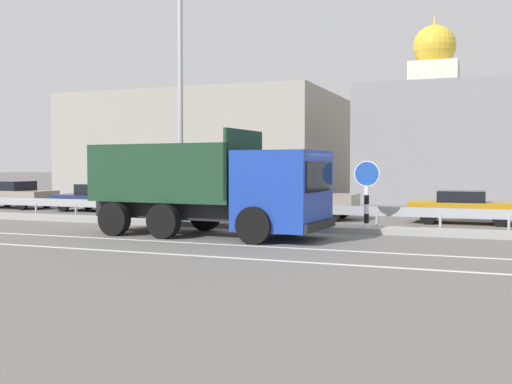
% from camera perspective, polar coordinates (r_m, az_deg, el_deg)
% --- Properties ---
extents(ground_plane, '(320.00, 320.00, 0.00)m').
position_cam_1_polar(ground_plane, '(17.95, 2.95, -4.41)').
color(ground_plane, '#605E5B').
extents(lane_strip_0, '(71.18, 0.16, 0.01)m').
position_cam_1_polar(lane_strip_0, '(17.10, -7.48, -4.75)').
color(lane_strip_0, silver).
rests_on(lane_strip_0, ground_plane).
extents(lane_strip_1, '(71.18, 0.16, 0.01)m').
position_cam_1_polar(lane_strip_1, '(15.30, -11.30, -5.63)').
color(lane_strip_1, silver).
rests_on(lane_strip_1, ground_plane).
extents(median_island, '(39.15, 1.10, 0.18)m').
position_cam_1_polar(median_island, '(20.22, 5.08, -3.38)').
color(median_island, gray).
rests_on(median_island, ground_plane).
extents(median_guardrail, '(71.18, 0.09, 0.78)m').
position_cam_1_polar(median_guardrail, '(21.23, 5.91, -1.81)').
color(median_guardrail, '#9EA0A5').
rests_on(median_guardrail, ground_plane).
extents(dump_truck, '(7.62, 3.19, 3.24)m').
position_cam_1_polar(dump_truck, '(18.08, -1.88, -0.22)').
color(dump_truck, '#19389E').
rests_on(dump_truck, ground_plane).
extents(median_road_sign, '(0.83, 0.16, 2.32)m').
position_cam_1_polar(median_road_sign, '(19.69, 10.50, -0.16)').
color(median_road_sign, white).
rests_on(median_road_sign, ground_plane).
extents(street_lamp_1, '(0.71, 2.21, 10.02)m').
position_cam_1_polar(street_lamp_1, '(21.91, -7.42, 11.25)').
color(street_lamp_1, '#ADADB2').
rests_on(street_lamp_1, ground_plane).
extents(parked_car_2, '(4.49, 2.04, 1.39)m').
position_cam_1_polar(parked_car_2, '(33.17, -22.06, -0.21)').
color(parked_car_2, gray).
rests_on(parked_car_2, ground_plane).
extents(parked_car_3, '(4.42, 2.15, 1.31)m').
position_cam_1_polar(parked_car_3, '(29.51, -14.70, -0.50)').
color(parked_car_3, navy).
rests_on(parked_car_3, ground_plane).
extents(parked_car_4, '(4.29, 1.96, 1.46)m').
position_cam_1_polar(parked_car_4, '(26.31, -5.08, -0.61)').
color(parked_car_4, '#B27A14').
rests_on(parked_car_4, ground_plane).
extents(parked_car_5, '(3.89, 1.89, 1.45)m').
position_cam_1_polar(parked_car_5, '(24.44, 4.99, -0.83)').
color(parked_car_5, gray).
rests_on(parked_car_5, ground_plane).
extents(parked_car_6, '(4.03, 1.85, 1.23)m').
position_cam_1_polar(parked_car_6, '(23.75, 19.20, -1.30)').
color(parked_car_6, '#B27A14').
rests_on(parked_car_6, ground_plane).
extents(background_building_0, '(19.72, 13.56, 7.59)m').
position_cam_1_polar(background_building_0, '(47.75, -4.44, 4.43)').
color(background_building_0, gray).
rests_on(background_building_0, ground_plane).
extents(background_building_1, '(14.53, 8.86, 6.82)m').
position_cam_1_polar(background_building_1, '(37.76, 21.28, 4.21)').
color(background_building_1, gray).
rests_on(background_building_1, ground_plane).
extents(church_tower, '(3.60, 3.60, 13.83)m').
position_cam_1_polar(church_tower, '(48.32, 16.55, 7.32)').
color(church_tower, silver).
rests_on(church_tower, ground_plane).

